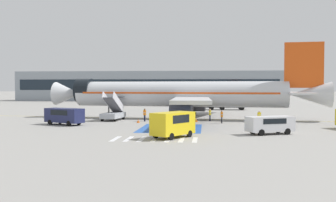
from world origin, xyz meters
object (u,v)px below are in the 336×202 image
(service_van_1, at_px, (173,123))
(ground_crew_0, at_px, (222,116))
(ground_crew_3, at_px, (210,114))
(traffic_cone_0, at_px, (196,120))
(service_van_0, at_px, (64,115))
(ground_crew_1, at_px, (259,116))
(service_van_3, at_px, (270,123))
(terminal_building, at_px, (148,86))
(fuel_tanker, at_px, (226,102))
(baggage_cart, at_px, (161,121))
(traffic_cone_1, at_px, (138,121))
(ground_crew_2, at_px, (145,114))
(airliner, at_px, (183,94))
(boarding_stairs_forward, at_px, (113,113))

(service_van_1, height_order, ground_crew_0, service_van_1)
(ground_crew_3, height_order, traffic_cone_0, ground_crew_3)
(service_van_0, xyz_separation_m, ground_crew_1, (24.31, 4.84, -0.33))
(service_van_3, xyz_separation_m, terminal_building, (-25.11, 88.24, 3.70))
(fuel_tanker, relative_size, ground_crew_3, 5.10)
(baggage_cart, bearing_deg, service_van_3, 93.13)
(fuel_tanker, relative_size, service_van_1, 1.83)
(fuel_tanker, xyz_separation_m, ground_crew_0, (-1.99, -29.34, -0.67))
(service_van_0, relative_size, traffic_cone_1, 11.34)
(fuel_tanker, xyz_separation_m, ground_crew_1, (2.87, -28.52, -0.71))
(ground_crew_2, bearing_deg, traffic_cone_1, 127.28)
(fuel_tanker, relative_size, terminal_building, 0.10)
(service_van_3, relative_size, ground_crew_3, 2.97)
(airliner, distance_m, service_van_0, 17.65)
(traffic_cone_0, bearing_deg, traffic_cone_1, -164.94)
(airliner, xyz_separation_m, service_van_1, (0.24, -21.14, -2.20))
(service_van_1, distance_m, traffic_cone_1, 15.64)
(service_van_0, xyz_separation_m, baggage_cart, (11.74, 2.96, -0.98))
(airliner, xyz_separation_m, service_van_3, (9.61, -17.62, -2.51))
(airliner, distance_m, ground_crew_2, 7.23)
(boarding_stairs_forward, bearing_deg, terminal_building, 101.14)
(boarding_stairs_forward, xyz_separation_m, fuel_tanker, (16.96, 26.35, 0.61))
(boarding_stairs_forward, relative_size, fuel_tanker, 0.63)
(airliner, relative_size, ground_crew_3, 24.08)
(fuel_tanker, xyz_separation_m, traffic_cone_1, (-12.83, -29.69, -1.37))
(airliner, height_order, ground_crew_3, airliner)
(ground_crew_3, xyz_separation_m, terminal_building, (-19.35, 73.86, 3.82))
(fuel_tanker, relative_size, traffic_cone_0, 17.33)
(service_van_3, bearing_deg, traffic_cone_1, 30.76)
(airliner, relative_size, ground_crew_2, 23.23)
(boarding_stairs_forward, bearing_deg, ground_crew_1, 0.37)
(service_van_1, bearing_deg, terminal_building, 134.26)
(ground_crew_3, height_order, traffic_cone_1, ground_crew_3)
(fuel_tanker, height_order, service_van_3, fuel_tanker)
(ground_crew_3, relative_size, traffic_cone_0, 3.40)
(fuel_tanker, bearing_deg, baggage_cart, -19.50)
(airliner, xyz_separation_m, traffic_cone_1, (-5.52, -6.64, -3.36))
(airliner, relative_size, baggage_cart, 13.95)
(ground_crew_1, height_order, ground_crew_2, ground_crew_2)
(ground_crew_2, height_order, traffic_cone_1, ground_crew_2)
(service_van_1, xyz_separation_m, ground_crew_1, (9.94, 15.66, -0.50))
(service_van_1, bearing_deg, ground_crew_1, 92.13)
(service_van_3, distance_m, ground_crew_3, 15.49)
(airliner, distance_m, terminal_building, 72.31)
(service_van_0, bearing_deg, ground_crew_0, -52.74)
(airliner, distance_m, service_van_3, 20.23)
(ground_crew_2, bearing_deg, ground_crew_1, -132.41)
(service_van_0, height_order, ground_crew_0, service_van_0)
(service_van_3, distance_m, traffic_cone_0, 15.10)
(service_van_0, relative_size, baggage_cart, 1.87)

